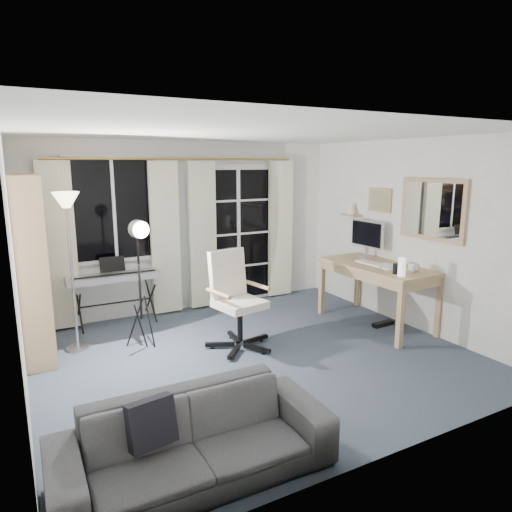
{
  "coord_description": "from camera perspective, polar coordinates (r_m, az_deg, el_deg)",
  "views": [
    {
      "loc": [
        -2.22,
        -4.16,
        2.1
      ],
      "look_at": [
        0.2,
        0.35,
        1.05
      ],
      "focal_mm": 32.0,
      "sensor_mm": 36.0,
      "label": 1
    }
  ],
  "objects": [
    {
      "name": "floor",
      "position": [
        5.17,
        -0.11,
        -12.51
      ],
      "size": [
        4.5,
        4.0,
        0.02
      ],
      "primitive_type": "cube",
      "color": "#3D4858",
      "rests_on": "ground"
    },
    {
      "name": "window",
      "position": [
        6.28,
        -17.39,
        5.57
      ],
      "size": [
        1.2,
        0.08,
        1.4
      ],
      "color": "white",
      "rests_on": "floor"
    },
    {
      "name": "french_door",
      "position": [
        6.9,
        -2.33,
        2.61
      ],
      "size": [
        1.32,
        0.09,
        2.11
      ],
      "color": "white",
      "rests_on": "floor"
    },
    {
      "name": "curtains",
      "position": [
        6.47,
        -9.07,
        2.49
      ],
      "size": [
        3.6,
        0.07,
        2.13
      ],
      "color": "gold",
      "rests_on": "floor"
    },
    {
      "name": "bookshelf",
      "position": [
        5.4,
        -26.49,
        -2.04
      ],
      "size": [
        0.35,
        0.93,
        1.98
      ],
      "rotation": [
        0.0,
        0.0,
        -0.04
      ],
      "color": "#A97F59",
      "rests_on": "floor"
    },
    {
      "name": "torchiere_lamp",
      "position": [
        5.37,
        -22.45,
        3.68
      ],
      "size": [
        0.36,
        0.36,
        1.79
      ],
      "rotation": [
        0.0,
        0.0,
        -0.33
      ],
      "color": "#B2B2B7",
      "rests_on": "floor"
    },
    {
      "name": "keyboard_piano",
      "position": [
        6.13,
        -17.29,
        -2.68
      ],
      "size": [
        1.18,
        0.58,
        0.85
      ],
      "rotation": [
        0.0,
        0.0,
        -0.01
      ],
      "color": "black",
      "rests_on": "floor"
    },
    {
      "name": "studio_light",
      "position": [
        5.19,
        -14.38,
        1.41
      ],
      "size": [
        0.31,
        0.32,
        1.52
      ],
      "rotation": [
        0.0,
        0.0,
        0.2
      ],
      "color": "black",
      "rests_on": "floor"
    },
    {
      "name": "office_chair",
      "position": [
        5.26,
        -2.92,
        -4.31
      ],
      "size": [
        0.78,
        0.77,
        1.13
      ],
      "rotation": [
        0.0,
        0.0,
        0.19
      ],
      "color": "black",
      "rests_on": "floor"
    },
    {
      "name": "desk",
      "position": [
        6.11,
        14.96,
        -1.95
      ],
      "size": [
        0.81,
        1.54,
        0.81
      ],
      "rotation": [
        0.0,
        0.0,
        0.04
      ],
      "color": "#9D8451",
      "rests_on": "floor"
    },
    {
      "name": "monitor",
      "position": [
        6.49,
        13.72,
        2.56
      ],
      "size": [
        0.2,
        0.59,
        0.51
      ],
      "rotation": [
        0.0,
        0.0,
        0.04
      ],
      "color": "silver",
      "rests_on": "desk"
    },
    {
      "name": "desk_clutter",
      "position": [
        5.92,
        16.07,
        -3.2
      ],
      "size": [
        0.46,
        0.93,
        1.03
      ],
      "rotation": [
        0.0,
        0.0,
        0.04
      ],
      "color": "white",
      "rests_on": "desk"
    },
    {
      "name": "mug",
      "position": [
        5.8,
        19.13,
        -1.21
      ],
      "size": [
        0.14,
        0.11,
        0.13
      ],
      "primitive_type": "imported",
      "rotation": [
        0.0,
        0.0,
        0.04
      ],
      "color": "silver",
      "rests_on": "desk"
    },
    {
      "name": "wall_mirror",
      "position": [
        5.88,
        21.17,
        5.44
      ],
      "size": [
        0.04,
        0.94,
        0.74
      ],
      "color": "#A97F59",
      "rests_on": "floor"
    },
    {
      "name": "framed_print",
      "position": [
        6.5,
        15.22,
        6.76
      ],
      "size": [
        0.03,
        0.42,
        0.32
      ],
      "color": "#A97F59",
      "rests_on": "floor"
    },
    {
      "name": "wall_shelf",
      "position": [
        6.85,
        11.84,
        5.53
      ],
      "size": [
        0.16,
        0.3,
        0.18
      ],
      "color": "#A97F59",
      "rests_on": "floor"
    },
    {
      "name": "sofa",
      "position": [
        3.27,
        -7.71,
        -20.54
      ],
      "size": [
        1.87,
        0.57,
        0.73
      ],
      "rotation": [
        0.0,
        0.0,
        -0.01
      ],
      "color": "#2B2B2D",
      "rests_on": "floor"
    }
  ]
}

